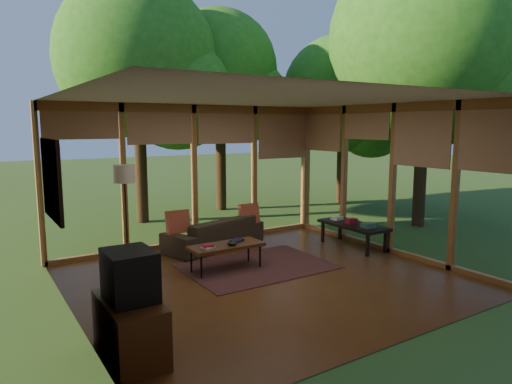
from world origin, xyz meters
TOP-DOWN VIEW (x-y plane):
  - floor at (0.00, 0.00)m, footprint 5.50×5.50m
  - ceiling at (0.00, 0.00)m, footprint 5.50×5.50m
  - wall_left at (-2.75, 0.00)m, footprint 0.04×5.00m
  - wall_front at (0.00, -2.50)m, footprint 5.50×0.04m
  - window_wall_back at (0.00, 2.50)m, footprint 5.50×0.12m
  - window_wall_right at (2.75, 0.00)m, footprint 0.12×5.00m
  - exterior_lawn at (8.00, 8.00)m, footprint 40.00×40.00m
  - tree_nw at (-0.20, 5.11)m, footprint 3.70×3.70m
  - tree_ne at (2.19, 5.56)m, footprint 3.15×3.15m
  - tree_se at (4.95, 1.15)m, footprint 4.19×4.19m
  - tree_far at (5.67, 4.56)m, footprint 3.38×3.38m
  - rug at (0.20, 0.57)m, footprint 2.35×1.66m
  - sofa at (0.16, 2.00)m, footprint 2.12×1.27m
  - pillow_left at (-0.59, 1.95)m, footprint 0.42×0.22m
  - pillow_right at (0.91, 1.95)m, footprint 0.40×0.21m
  - ct_book_lower at (-0.66, 0.63)m, footprint 0.23×0.20m
  - ct_book_upper at (-0.66, 0.63)m, footprint 0.18×0.14m
  - ct_book_side at (-0.06, 0.76)m, footprint 0.25×0.22m
  - ct_bowl at (-0.26, 0.58)m, footprint 0.16×0.16m
  - media_cabinet at (-2.47, -1.23)m, footprint 0.50×1.00m
  - television at (-2.45, -1.23)m, footprint 0.45×0.55m
  - console_book_a at (2.40, 0.20)m, footprint 0.26×0.20m
  - console_book_b at (2.40, 0.65)m, footprint 0.21×0.17m
  - console_book_c at (2.40, 1.05)m, footprint 0.24×0.19m
  - floor_lamp at (-1.48, 2.10)m, footprint 0.36×0.36m
  - coffee_table at (-0.31, 0.68)m, footprint 1.20×0.50m
  - side_console at (2.40, 0.60)m, footprint 0.60×1.40m
  - wall_painting at (-2.71, 1.40)m, footprint 0.06×1.35m

SIDE VIEW (x-z plane):
  - exterior_lawn at x=8.00m, z-range -0.01..-0.01m
  - floor at x=0.00m, z-range 0.00..0.00m
  - rug at x=0.20m, z-range 0.00..0.01m
  - sofa at x=0.16m, z-range 0.00..0.58m
  - media_cabinet at x=-2.47m, z-range 0.00..0.60m
  - coffee_table at x=-0.31m, z-range 0.18..0.60m
  - side_console at x=2.40m, z-range 0.18..0.64m
  - ct_book_lower at x=-0.66m, z-range 0.42..0.45m
  - ct_book_side at x=-0.06m, z-range 0.42..0.46m
  - ct_bowl at x=-0.26m, z-range 0.42..0.50m
  - ct_book_upper at x=-0.66m, z-range 0.45..0.48m
  - console_book_c at x=2.40m, z-range 0.46..0.52m
  - console_book_a at x=2.40m, z-range 0.46..0.54m
  - console_book_b at x=2.40m, z-range 0.46..0.55m
  - pillow_right at x=0.91m, z-range 0.37..0.79m
  - pillow_left at x=-0.59m, z-range 0.37..0.81m
  - television at x=-2.45m, z-range 0.60..1.10m
  - wall_left at x=-2.75m, z-range 0.00..2.70m
  - wall_front at x=0.00m, z-range 0.00..2.70m
  - window_wall_back at x=0.00m, z-range 0.00..2.70m
  - window_wall_right at x=2.75m, z-range 0.00..2.70m
  - floor_lamp at x=-1.48m, z-range 0.58..2.23m
  - wall_painting at x=-2.71m, z-range 0.98..2.12m
  - ceiling at x=0.00m, z-range 2.70..2.70m
  - tree_far at x=5.67m, z-range 0.75..5.66m
  - tree_ne at x=2.19m, z-range 1.09..6.47m
  - tree_nw at x=-0.20m, z-range 0.99..6.69m
  - tree_se at x=4.95m, z-range 1.05..7.35m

